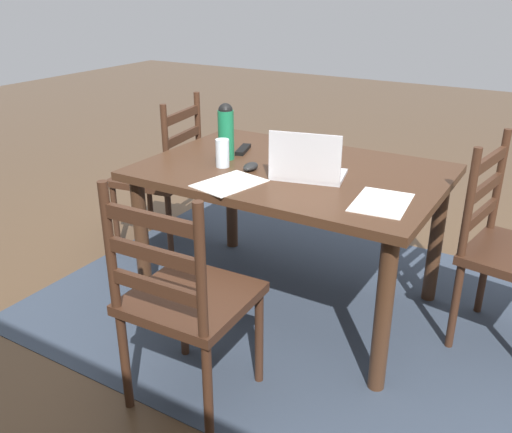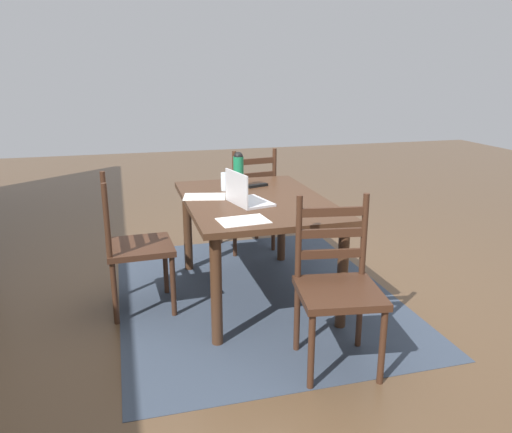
{
  "view_description": "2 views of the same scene",
  "coord_description": "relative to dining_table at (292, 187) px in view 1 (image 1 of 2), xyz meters",
  "views": [
    {
      "loc": [
        -1.14,
        2.24,
        1.56
      ],
      "look_at": [
        0.13,
        0.13,
        0.51
      ],
      "focal_mm": 38.72,
      "sensor_mm": 36.0,
      "label": 1
    },
    {
      "loc": [
        -3.33,
        0.9,
        1.61
      ],
      "look_at": [
        0.08,
        -0.03,
        0.58
      ],
      "focal_mm": 35.29,
      "sensor_mm": 36.0,
      "label": 2
    }
  ],
  "objects": [
    {
      "name": "laptop",
      "position": [
        -0.13,
        0.11,
        0.15
      ],
      "size": [
        0.36,
        0.29,
        0.23
      ],
      "color": "silver",
      "rests_on": "dining_table"
    },
    {
      "name": "chair_left_near",
      "position": [
        -0.99,
        -0.2,
        -0.18
      ],
      "size": [
        0.5,
        0.5,
        0.95
      ],
      "color": "#3D2316",
      "rests_on": "ground"
    },
    {
      "name": "chair_far_head",
      "position": [
        -0.0,
        0.86,
        -0.18
      ],
      "size": [
        0.46,
        0.46,
        0.95
      ],
      "color": "#3D2316",
      "rests_on": "ground"
    },
    {
      "name": "paper_stack_right",
      "position": [
        0.14,
        0.34,
        0.1
      ],
      "size": [
        0.27,
        0.33,
        0.0
      ],
      "primitive_type": "cube",
      "rotation": [
        0.0,
        0.0,
        -0.22
      ],
      "color": "white",
      "rests_on": "dining_table"
    },
    {
      "name": "area_rug",
      "position": [
        0.0,
        0.0,
        -0.64
      ],
      "size": [
        2.43,
        1.96,
        0.01
      ],
      "primitive_type": "cube",
      "color": "#333D4C",
      "rests_on": "ground"
    },
    {
      "name": "dining_table",
      "position": [
        0.0,
        0.0,
        0.0
      ],
      "size": [
        1.4,
        0.97,
        0.74
      ],
      "color": "#422819",
      "rests_on": "ground"
    },
    {
      "name": "chair_right_near",
      "position": [
        0.99,
        -0.2,
        -0.18
      ],
      "size": [
        0.5,
        0.5,
        0.95
      ],
      "color": "#3D2316",
      "rests_on": "ground"
    },
    {
      "name": "ground_plane",
      "position": [
        0.0,
        0.0,
        -0.64
      ],
      "size": [
        14.0,
        14.0,
        0.0
      ],
      "primitive_type": "plane",
      "color": "brown"
    },
    {
      "name": "drinking_glass",
      "position": [
        0.3,
        0.15,
        0.16
      ],
      "size": [
        0.07,
        0.07,
        0.13
      ],
      "primitive_type": "cylinder",
      "color": "silver",
      "rests_on": "dining_table"
    },
    {
      "name": "paper_stack_left",
      "position": [
        -0.51,
        0.21,
        0.1
      ],
      "size": [
        0.24,
        0.32,
        0.0
      ],
      "primitive_type": "cube",
      "rotation": [
        0.0,
        0.0,
        0.1
      ],
      "color": "white",
      "rests_on": "dining_table"
    },
    {
      "name": "computer_mouse",
      "position": [
        0.16,
        0.12,
        0.11
      ],
      "size": [
        0.07,
        0.1,
        0.03
      ],
      "primitive_type": "ellipsoid",
      "rotation": [
        0.0,
        0.0,
        0.08
      ],
      "color": "black",
      "rests_on": "dining_table"
    },
    {
      "name": "water_bottle",
      "position": [
        0.35,
        0.03,
        0.24
      ],
      "size": [
        0.08,
        0.08,
        0.28
      ],
      "color": "#197247",
      "rests_on": "dining_table"
    },
    {
      "name": "tv_remote",
      "position": [
        0.35,
        -0.12,
        0.1
      ],
      "size": [
        0.09,
        0.18,
        0.02
      ],
      "primitive_type": "cube",
      "rotation": [
        0.0,
        0.0,
        0.31
      ],
      "color": "black",
      "rests_on": "dining_table"
    }
  ]
}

